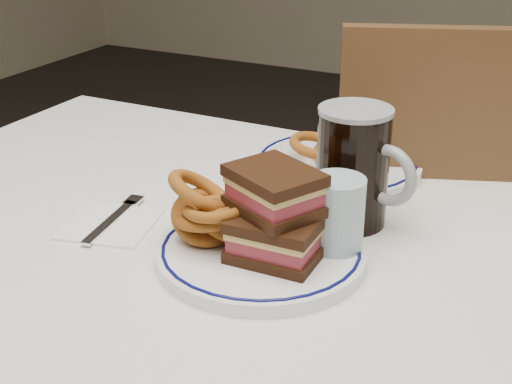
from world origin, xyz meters
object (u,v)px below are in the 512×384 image
at_px(chair_far, 450,251).
at_px(far_plate, 337,164).
at_px(beer_mug, 355,166).
at_px(main_plate, 261,252).
at_px(reuben_sandwich, 275,214).

distance_m(chair_far, far_plate, 0.34).
bearing_deg(beer_mug, chair_far, 77.61).
height_order(chair_far, main_plate, chair_far).
bearing_deg(beer_mug, far_plate, 117.03).
distance_m(chair_far, main_plate, 0.58).
distance_m(main_plate, far_plate, 0.33).
bearing_deg(main_plate, beer_mug, 65.76).
height_order(reuben_sandwich, beer_mug, beer_mug).
relative_size(chair_far, beer_mug, 5.83).
height_order(main_plate, reuben_sandwich, reuben_sandwich).
distance_m(reuben_sandwich, beer_mug, 0.17).
relative_size(reuben_sandwich, far_plate, 0.49).
bearing_deg(chair_far, beer_mug, -102.39).
bearing_deg(beer_mug, reuben_sandwich, -105.61).
bearing_deg(reuben_sandwich, far_plate, 97.29).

